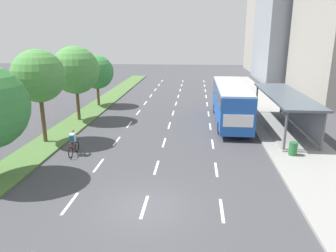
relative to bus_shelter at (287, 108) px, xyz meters
name	(u,v)px	position (x,y,z in m)	size (l,w,h in m)	color
ground_plane	(144,207)	(-9.53, -12.91, -1.87)	(140.00, 140.00, 0.00)	#424247
median_strip	(97,107)	(-17.83, 7.09, -1.81)	(2.60, 52.00, 0.12)	#4C7038
sidewalk_right	(264,110)	(-0.28, 7.09, -1.79)	(4.50, 52.00, 0.15)	gray
lane_divider_left	(138,112)	(-13.03, 5.12, -1.86)	(0.14, 47.06, 0.01)	white
lane_divider_center	(173,113)	(-9.53, 5.12, -1.86)	(0.14, 47.06, 0.01)	white
lane_divider_right	(209,114)	(-6.03, 5.12, -1.86)	(0.14, 47.06, 0.01)	white
bus_shelter	(287,108)	(0.00, 0.00, 0.00)	(2.90, 11.46, 2.86)	gray
bus	(231,100)	(-4.28, 2.10, 0.20)	(2.54, 11.29, 3.37)	#2356B2
cyclist	(73,143)	(-15.12, -6.82, -1.08)	(0.46, 1.82, 1.71)	black
median_tree_second	(38,76)	(-18.06, -4.68, 2.94)	(3.61, 3.61, 6.51)	brown
median_tree_third	(75,70)	(-17.77, 1.42, 2.69)	(4.12, 4.12, 6.50)	brown
median_tree_fourth	(97,72)	(-17.81, 7.53, 1.81)	(3.53, 3.53, 5.33)	brown
trash_bin	(293,149)	(-1.08, -6.00, -1.29)	(0.52, 0.52, 0.85)	#286B38
building_far_right	(268,13)	(6.81, 44.45, 9.77)	(6.34, 15.38, 23.27)	#A39E93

